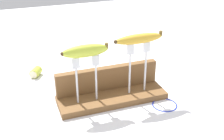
{
  "coord_description": "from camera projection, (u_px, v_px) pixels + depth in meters",
  "views": [
    {
      "loc": [
        -0.32,
        -0.87,
        0.58
      ],
      "look_at": [
        0.0,
        0.0,
        0.12
      ],
      "focal_mm": 47.27,
      "sensor_mm": 36.0,
      "label": 1
    }
  ],
  "objects": [
    {
      "name": "ground_plane",
      "position": [
        112.0,
        100.0,
        1.09
      ],
      "size": [
        3.0,
        3.0,
        0.0
      ],
      "primitive_type": "plane",
      "color": "silver"
    },
    {
      "name": "banana_raised_left",
      "position": [
        85.0,
        51.0,
        0.96
      ],
      "size": [
        0.16,
        0.04,
        0.04
      ],
      "color": "#B2C138",
      "rests_on": "fork_stand_left"
    },
    {
      "name": "board_backstop",
      "position": [
        107.0,
        78.0,
        1.1
      ],
      "size": [
        0.39,
        0.03,
        0.09
      ],
      "primitive_type": "cube",
      "color": "brown",
      "rests_on": "wooden_board"
    },
    {
      "name": "banana_chunk_near",
      "position": [
        36.0,
        72.0,
        1.25
      ],
      "size": [
        0.06,
        0.06,
        0.04
      ],
      "color": "#B2C138",
      "rests_on": "ground"
    },
    {
      "name": "fork_stand_right",
      "position": [
        138.0,
        64.0,
        1.05
      ],
      "size": [
        0.09,
        0.01,
        0.19
      ],
      "color": "silver",
      "rests_on": "wooden_board"
    },
    {
      "name": "wooden_board",
      "position": [
        112.0,
        97.0,
        1.08
      ],
      "size": [
        0.4,
        0.13,
        0.02
      ],
      "primitive_type": "cube",
      "color": "brown",
      "rests_on": "ground"
    },
    {
      "name": "fork_fallen_near",
      "position": [
        45.0,
        61.0,
        1.39
      ],
      "size": [
        0.03,
        0.17,
        0.01
      ],
      "color": "silver",
      "rests_on": "ground"
    },
    {
      "name": "wire_coil",
      "position": [
        165.0,
        104.0,
        1.05
      ],
      "size": [
        0.09,
        0.09,
        0.01
      ],
      "primitive_type": "torus",
      "color": "#1E2DA5",
      "rests_on": "ground"
    },
    {
      "name": "fork_stand_left",
      "position": [
        86.0,
        75.0,
        0.99
      ],
      "size": [
        0.09,
        0.01,
        0.17
      ],
      "color": "silver",
      "rests_on": "wooden_board"
    },
    {
      "name": "banana_raised_right",
      "position": [
        139.0,
        39.0,
        1.01
      ],
      "size": [
        0.18,
        0.04,
        0.04
      ],
      "color": "gold",
      "rests_on": "fork_stand_right"
    }
  ]
}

